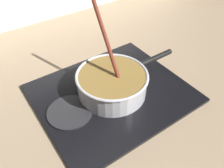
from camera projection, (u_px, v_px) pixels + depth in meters
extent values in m
cube|color=#9E8466|center=(116.00, 108.00, 0.88)|extent=(2.40, 1.60, 0.04)
cube|color=black|center=(112.00, 93.00, 0.90)|extent=(0.56, 0.48, 0.01)
torus|color=#592D0C|center=(112.00, 91.00, 0.89)|extent=(0.19, 0.19, 0.01)
cylinder|color=#262628|center=(70.00, 112.00, 0.82)|extent=(0.16, 0.16, 0.01)
cylinder|color=silver|center=(112.00, 84.00, 0.87)|extent=(0.26, 0.26, 0.08)
cylinder|color=olive|center=(112.00, 83.00, 0.87)|extent=(0.25, 0.25, 0.08)
torus|color=silver|center=(112.00, 75.00, 0.84)|extent=(0.27, 0.27, 0.01)
cylinder|color=black|center=(155.00, 58.00, 0.94)|extent=(0.17, 0.02, 0.02)
cylinder|color=#EDD88C|center=(112.00, 77.00, 0.85)|extent=(0.03, 0.03, 0.01)
cylinder|color=#EDD88C|center=(128.00, 82.00, 0.83)|extent=(0.03, 0.03, 0.01)
cylinder|color=#EDD88C|center=(98.00, 64.00, 0.91)|extent=(0.03, 0.03, 0.01)
cylinder|color=beige|center=(107.00, 86.00, 0.81)|extent=(0.04, 0.04, 0.01)
cylinder|color=beige|center=(116.00, 71.00, 0.87)|extent=(0.03, 0.03, 0.01)
cylinder|color=#E5CC7A|center=(100.00, 72.00, 0.87)|extent=(0.03, 0.03, 0.01)
cylinder|color=beige|center=(121.00, 95.00, 0.78)|extent=(0.03, 0.03, 0.01)
cylinder|color=maroon|center=(107.00, 43.00, 0.80)|extent=(0.02, 0.16, 0.26)
cube|color=brown|center=(120.00, 82.00, 0.84)|extent=(0.03, 0.04, 0.01)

